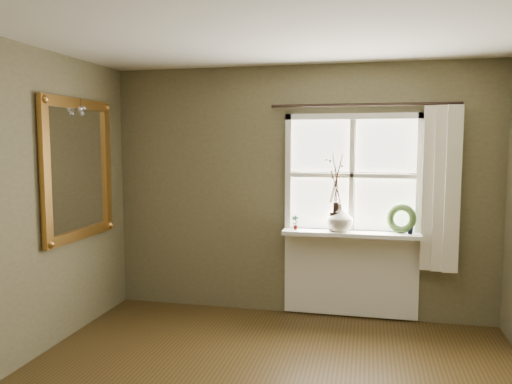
{
  "coord_description": "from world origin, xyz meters",
  "views": [
    {
      "loc": [
        0.71,
        -2.9,
        1.81
      ],
      "look_at": [
        -0.29,
        1.55,
        1.36
      ],
      "focal_mm": 35.0,
      "sensor_mm": 36.0,
      "label": 1
    }
  ],
  "objects_px": {
    "wreath": "(401,222)",
    "dark_jug": "(336,221)",
    "cream_vase": "(340,218)",
    "gilt_mirror": "(79,169)"
  },
  "relations": [
    {
      "from": "cream_vase",
      "to": "gilt_mirror",
      "type": "bearing_deg",
      "value": -161.74
    },
    {
      "from": "dark_jug",
      "to": "gilt_mirror",
      "type": "xyz_separation_m",
      "value": [
        -2.36,
        -0.79,
        0.54
      ]
    },
    {
      "from": "cream_vase",
      "to": "wreath",
      "type": "distance_m",
      "value": 0.6
    },
    {
      "from": "wreath",
      "to": "dark_jug",
      "type": "bearing_deg",
      "value": -155.24
    },
    {
      "from": "dark_jug",
      "to": "gilt_mirror",
      "type": "relative_size",
      "value": 0.15
    },
    {
      "from": "dark_jug",
      "to": "gilt_mirror",
      "type": "bearing_deg",
      "value": -161.44
    },
    {
      "from": "cream_vase",
      "to": "dark_jug",
      "type": "bearing_deg",
      "value": 180.0
    },
    {
      "from": "dark_jug",
      "to": "cream_vase",
      "type": "height_order",
      "value": "cream_vase"
    },
    {
      "from": "wreath",
      "to": "cream_vase",
      "type": "bearing_deg",
      "value": -154.99
    },
    {
      "from": "dark_jug",
      "to": "cream_vase",
      "type": "bearing_deg",
      "value": 0.0
    }
  ]
}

